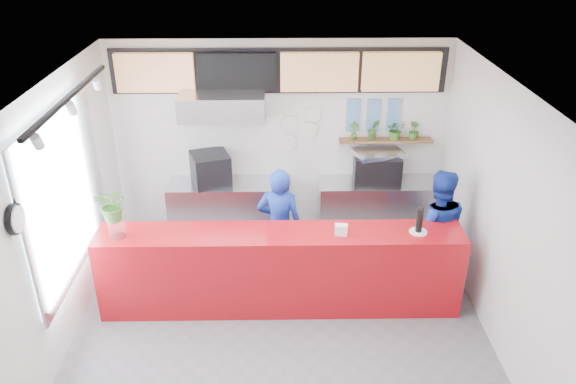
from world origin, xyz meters
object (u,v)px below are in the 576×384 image
(service_counter, at_px, (280,270))
(pepper_mill, at_px, (420,220))
(staff_right, at_px, (435,229))
(espresso_machine, at_px, (377,169))
(staff_center, at_px, (279,226))
(panini_oven, at_px, (211,169))

(service_counter, xyz_separation_m, pepper_mill, (1.68, -0.02, 0.72))
(pepper_mill, bearing_deg, staff_right, 53.62)
(staff_right, bearing_deg, espresso_machine, -61.42)
(espresso_machine, xyz_separation_m, staff_center, (-1.48, -1.17, -0.29))
(service_counter, height_order, espresso_machine, espresso_machine)
(panini_oven, bearing_deg, pepper_mill, -52.99)
(panini_oven, relative_size, espresso_machine, 0.76)
(staff_right, relative_size, pepper_mill, 5.40)
(panini_oven, bearing_deg, staff_right, -42.39)
(pepper_mill, bearing_deg, service_counter, 179.22)
(espresso_machine, bearing_deg, pepper_mill, -79.25)
(staff_center, bearing_deg, panini_oven, -39.75)
(staff_center, bearing_deg, pepper_mill, 167.80)
(service_counter, relative_size, espresso_machine, 6.50)
(panini_oven, bearing_deg, staff_center, -67.82)
(staff_right, distance_m, pepper_mill, 0.75)
(espresso_machine, bearing_deg, panini_oven, -175.91)
(panini_oven, xyz_separation_m, espresso_machine, (2.50, 0.00, -0.02))
(service_counter, height_order, pepper_mill, pepper_mill)
(espresso_machine, bearing_deg, service_counter, -125.08)
(panini_oven, xyz_separation_m, staff_right, (3.08, -1.33, -0.29))
(pepper_mill, bearing_deg, panini_oven, 146.13)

